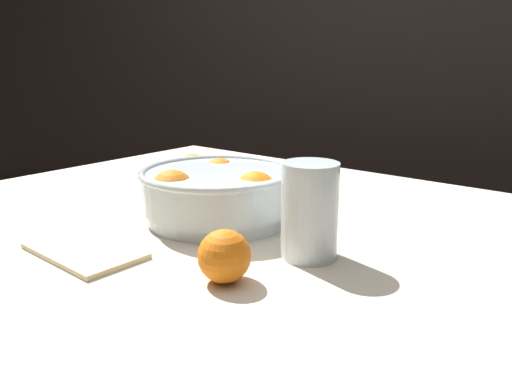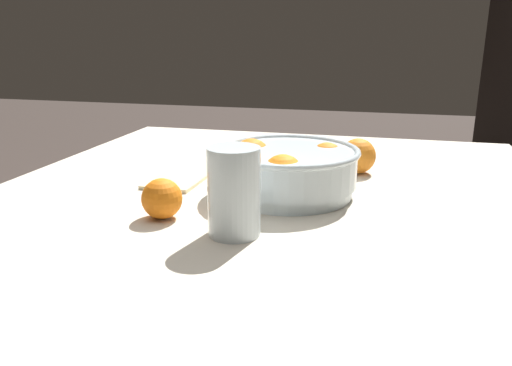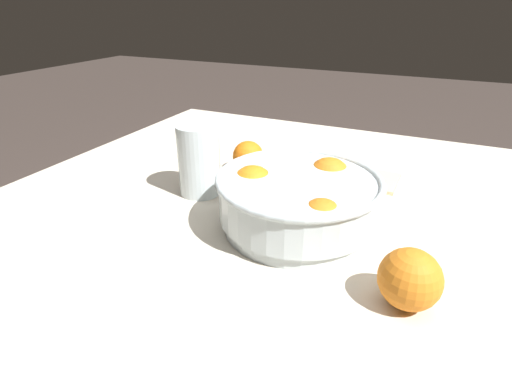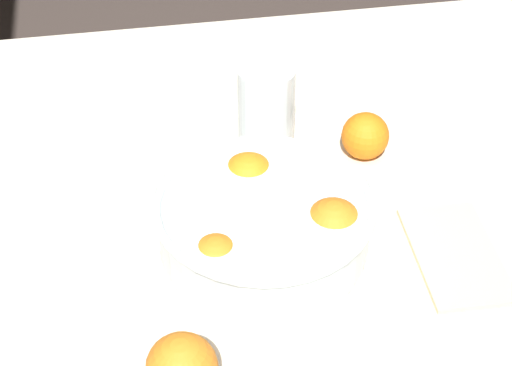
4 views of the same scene
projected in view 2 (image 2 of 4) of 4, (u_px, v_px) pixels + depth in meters
dining_table at (270, 224)px, 1.01m from camera, size 1.23×1.13×0.73m
fruit_bowl at (288, 168)px, 0.98m from camera, size 0.28×0.28×0.10m
juice_glass at (234, 196)px, 0.77m from camera, size 0.08×0.08×0.14m
orange_loose_near_bowl at (358, 156)px, 1.12m from camera, size 0.08×0.08×0.08m
orange_loose_front at (162, 199)px, 0.85m from camera, size 0.07×0.07×0.07m
napkin at (181, 178)px, 1.08m from camera, size 0.19×0.11×0.01m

